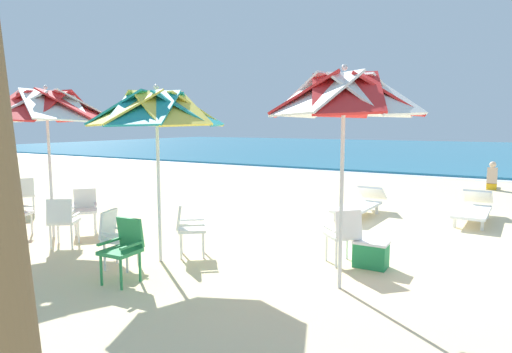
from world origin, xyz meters
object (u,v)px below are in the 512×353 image
at_px(plastic_chair_6, 13,211).
at_px(sun_lounger_1, 360,204).
at_px(beach_umbrella_1, 157,111).
at_px(plastic_chair_4, 85,207).
at_px(beach_umbrella_2, 47,107).
at_px(plastic_chair_9, 25,193).
at_px(plastic_chair_1, 124,246).
at_px(plastic_chair_5, 63,219).
at_px(cooler_box, 371,254).
at_px(plastic_chair_0, 344,233).
at_px(plastic_chair_3, 117,235).
at_px(sun_lounger_0, 473,209).
at_px(plastic_chair_2, 188,226).
at_px(beach_umbrella_0, 344,98).
at_px(beachgoer_seated, 492,180).

height_order(plastic_chair_6, sun_lounger_1, plastic_chair_6).
distance_m(beach_umbrella_1, plastic_chair_4, 3.20).
bearing_deg(plastic_chair_6, beach_umbrella_2, 28.21).
bearing_deg(plastic_chair_9, plastic_chair_1, -20.72).
relative_size(plastic_chair_5, cooler_box, 1.73).
xyz_separation_m(plastic_chair_0, plastic_chair_3, (-2.89, -1.81, 0.00)).
height_order(beach_umbrella_2, sun_lounger_0, beach_umbrella_2).
relative_size(plastic_chair_2, plastic_chair_4, 1.00).
bearing_deg(plastic_chair_2, sun_lounger_0, 53.07).
xyz_separation_m(beach_umbrella_0, sun_lounger_0, (1.23, 5.25, -2.17)).
relative_size(plastic_chair_2, plastic_chair_5, 1.00).
relative_size(plastic_chair_2, sun_lounger_0, 0.40).
bearing_deg(plastic_chair_1, plastic_chair_6, 169.49).
xyz_separation_m(beach_umbrella_1, beachgoer_seated, (4.24, 11.18, -2.03)).
relative_size(plastic_chair_5, plastic_chair_9, 1.00).
height_order(sun_lounger_0, cooler_box, sun_lounger_0).
distance_m(plastic_chair_1, plastic_chair_9, 5.84).
xyz_separation_m(plastic_chair_2, plastic_chair_9, (-5.46, 0.70, 0.00)).
height_order(plastic_chair_2, plastic_chair_5, same).
height_order(plastic_chair_0, beach_umbrella_1, beach_umbrella_1).
bearing_deg(beach_umbrella_2, plastic_chair_0, 12.22).
height_order(plastic_chair_0, plastic_chair_1, same).
distance_m(plastic_chair_4, sun_lounger_0, 8.21).
bearing_deg(cooler_box, plastic_chair_6, -165.85).
bearing_deg(plastic_chair_4, plastic_chair_0, 6.67).
relative_size(plastic_chair_1, plastic_chair_4, 1.00).
bearing_deg(plastic_chair_3, plastic_chair_0, 32.05).
xyz_separation_m(beach_umbrella_0, plastic_chair_1, (-2.61, -1.23, -1.95)).
bearing_deg(plastic_chair_0, plastic_chair_6, -165.84).
distance_m(beach_umbrella_1, cooler_box, 3.87).
distance_m(plastic_chair_2, plastic_chair_3, 1.13).
relative_size(plastic_chair_9, sun_lounger_0, 0.40).
relative_size(beach_umbrella_2, plastic_chair_5, 3.28).
xyz_separation_m(beach_umbrella_0, cooler_box, (0.12, 1.04, -2.25)).
bearing_deg(plastic_chair_3, beach_umbrella_2, 164.87).
relative_size(plastic_chair_0, beach_umbrella_2, 0.31).
bearing_deg(plastic_chair_4, plastic_chair_9, 170.00).
bearing_deg(plastic_chair_3, plastic_chair_4, 151.16).
xyz_separation_m(plastic_chair_1, sun_lounger_1, (1.53, 5.77, -0.22)).
xyz_separation_m(plastic_chair_2, plastic_chair_4, (-2.74, 0.22, 0.00)).
relative_size(plastic_chair_2, plastic_chair_9, 1.00).
height_order(plastic_chair_3, plastic_chair_9, same).
bearing_deg(sun_lounger_0, cooler_box, -104.79).
xyz_separation_m(beach_umbrella_0, sun_lounger_1, (-1.08, 4.54, -2.17)).
xyz_separation_m(beach_umbrella_0, beachgoer_seated, (1.43, 10.88, -2.16)).
bearing_deg(plastic_chair_1, plastic_chair_2, 90.12).
relative_size(plastic_chair_3, plastic_chair_5, 1.00).
relative_size(plastic_chair_3, plastic_chair_4, 1.00).
bearing_deg(plastic_chair_4, plastic_chair_2, -4.59).
bearing_deg(cooler_box, sun_lounger_1, 108.99).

